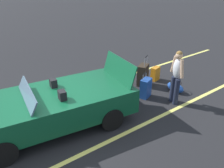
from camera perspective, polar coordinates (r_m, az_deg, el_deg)
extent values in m
plane|color=black|center=(6.41, -13.92, -9.91)|extent=(80.00, 80.00, 0.00)
cube|color=#EAE066|center=(7.51, -18.11, -4.74)|extent=(18.00, 0.12, 0.01)
cube|color=#EAE066|center=(5.45, -7.97, -16.87)|extent=(18.00, 0.12, 0.01)
cube|color=#0F4C2D|center=(6.07, -14.55, -5.16)|extent=(4.30, 2.29, 0.64)
cube|color=slate|center=(5.78, -19.94, -2.32)|extent=(0.39, 1.56, 0.31)
cube|color=black|center=(5.59, -12.01, -2.67)|extent=(0.19, 0.24, 0.22)
cube|color=black|center=(6.23, -14.09, 0.24)|extent=(0.19, 0.24, 0.22)
cube|color=#0F4C2D|center=(6.44, 1.68, 3.60)|extent=(0.41, 1.51, 0.62)
cylinder|color=black|center=(5.50, -25.01, -14.94)|extent=(0.62, 0.30, 0.60)
cylinder|color=black|center=(5.97, -0.15, -8.45)|extent=(0.62, 0.30, 0.60)
cylinder|color=black|center=(7.23, -6.30, -1.98)|extent=(0.62, 0.30, 0.60)
cube|color=#2D2319|center=(8.25, 7.52, 2.19)|extent=(0.56, 0.48, 0.74)
cube|color=black|center=(8.31, 6.52, 2.03)|extent=(0.35, 0.20, 0.41)
cylinder|color=gray|center=(7.91, 7.98, 5.24)|extent=(0.03, 0.03, 0.32)
cylinder|color=gray|center=(8.15, 8.55, 5.83)|extent=(0.03, 0.03, 0.32)
cylinder|color=black|center=(7.98, 8.34, 6.60)|extent=(0.25, 0.15, 0.03)
sphere|color=black|center=(8.23, 7.71, -0.59)|extent=(0.04, 0.04, 0.04)
sphere|color=black|center=(8.52, 8.41, 0.33)|extent=(0.04, 0.04, 0.04)
cube|color=#1E479E|center=(7.48, 8.21, -1.00)|extent=(0.46, 0.37, 0.62)
cylinder|color=gray|center=(7.42, 8.29, 2.21)|extent=(0.03, 0.03, 0.18)
cylinder|color=gray|center=(7.24, 7.57, 1.61)|extent=(0.03, 0.03, 0.18)
cylinder|color=black|center=(7.29, 7.98, 2.57)|extent=(0.21, 0.11, 0.03)
sphere|color=black|center=(7.76, 7.90, -2.34)|extent=(0.04, 0.04, 0.04)
sphere|color=black|center=(7.53, 7.00, -3.21)|extent=(0.04, 0.04, 0.04)
cube|color=orange|center=(8.72, 10.48, 2.47)|extent=(0.38, 0.27, 0.50)
sphere|color=black|center=(8.69, 10.37, 0.71)|extent=(0.04, 0.04, 0.04)
sphere|color=black|center=(8.87, 11.17, 1.21)|extent=(0.04, 0.04, 0.04)
ellipsoid|color=#1E479E|center=(8.08, 15.14, -0.79)|extent=(0.31, 0.64, 0.30)
torus|color=black|center=(8.01, 15.29, 0.35)|extent=(0.38, 0.38, 0.02)
cylinder|color=#1E2338|center=(7.23, 15.40, -1.87)|extent=(0.19, 0.19, 0.82)
cylinder|color=#1E2338|center=(7.37, 14.53, -1.19)|extent=(0.19, 0.19, 0.82)
ellipsoid|color=silver|center=(7.01, 15.62, 3.62)|extent=(0.30, 0.37, 0.60)
sphere|color=tan|center=(6.87, 16.02, 6.66)|extent=(0.21, 0.21, 0.21)
sphere|color=olive|center=(6.86, 16.07, 7.03)|extent=(0.18, 0.18, 0.18)
cylinder|color=tan|center=(6.83, 16.66, 3.50)|extent=(0.14, 0.21, 0.53)
cylinder|color=tan|center=(7.13, 14.76, 4.72)|extent=(0.14, 0.21, 0.53)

